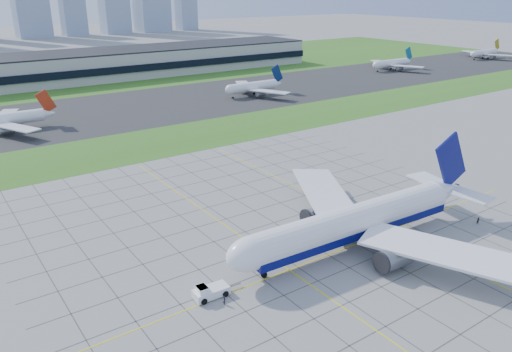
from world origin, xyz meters
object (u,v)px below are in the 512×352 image
(pushback_tug, at_px, (209,291))
(distant_jet_4, at_px, (485,53))
(crew_near, at_px, (224,300))
(distant_jet_1, at_px, (5,119))
(airliner, at_px, (356,222))
(distant_jet_3, at_px, (392,63))
(distant_jet_2, at_px, (254,87))
(crew_far, at_px, (478,221))

(pushback_tug, relative_size, distant_jet_4, 0.22)
(crew_near, distance_m, distant_jet_1, 140.01)
(crew_near, relative_size, distant_jet_4, 0.04)
(airliner, height_order, distant_jet_4, airliner)
(crew_near, bearing_deg, distant_jet_1, 39.95)
(distant_jet_4, bearing_deg, distant_jet_3, 178.32)
(distant_jet_1, bearing_deg, distant_jet_2, 0.30)
(crew_far, relative_size, distant_jet_1, 0.04)
(crew_near, height_order, distant_jet_2, distant_jet_2)
(crew_near, relative_size, distant_jet_3, 0.04)
(crew_near, distance_m, crew_far, 63.89)
(distant_jet_1, bearing_deg, distant_jet_4, 2.20)
(distant_jet_3, bearing_deg, crew_near, -145.15)
(crew_near, distance_m, distant_jet_4, 357.18)
(distant_jet_1, xyz_separation_m, distant_jet_3, (232.29, 15.67, 0.00))
(pushback_tug, relative_size, distant_jet_3, 0.22)
(crew_far, relative_size, distant_jet_3, 0.04)
(crew_far, xyz_separation_m, distant_jet_4, (259.50, 159.21, 3.68))
(pushback_tug, distance_m, crew_far, 65.31)
(pushback_tug, height_order, distant_jet_3, distant_jet_3)
(airliner, bearing_deg, distant_jet_3, 41.35)
(pushback_tug, xyz_separation_m, crew_near, (0.98, -3.42, -0.27))
(crew_far, distance_m, distant_jet_4, 304.46)
(distant_jet_2, xyz_separation_m, distant_jet_3, (119.41, 15.07, 0.00))
(distant_jet_3, bearing_deg, distant_jet_4, -1.68)
(distant_jet_1, relative_size, distant_jet_3, 1.00)
(crew_far, height_order, distant_jet_2, distant_jet_2)
(distant_jet_2, bearing_deg, distant_jet_4, 3.17)
(airliner, relative_size, distant_jet_3, 1.53)
(airliner, xyz_separation_m, crew_near, (-32.84, -2.05, -4.70))
(crew_near, xyz_separation_m, crew_far, (63.52, -6.81, -0.06))
(pushback_tug, bearing_deg, crew_near, -71.56)
(crew_near, xyz_separation_m, distant_jet_3, (223.05, 155.33, 3.63))
(crew_near, relative_size, crew_far, 1.07)
(airliner, bearing_deg, pushback_tug, -179.83)
(airliner, relative_size, crew_far, 40.89)
(pushback_tug, bearing_deg, distant_jet_4, 27.18)
(crew_far, relative_size, distant_jet_2, 0.04)
(crew_near, height_order, distant_jet_4, distant_jet_4)
(crew_far, bearing_deg, distant_jet_2, 90.68)
(distant_jet_1, bearing_deg, distant_jet_3, 3.86)
(crew_far, xyz_separation_m, distant_jet_3, (159.53, 162.14, 3.68))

